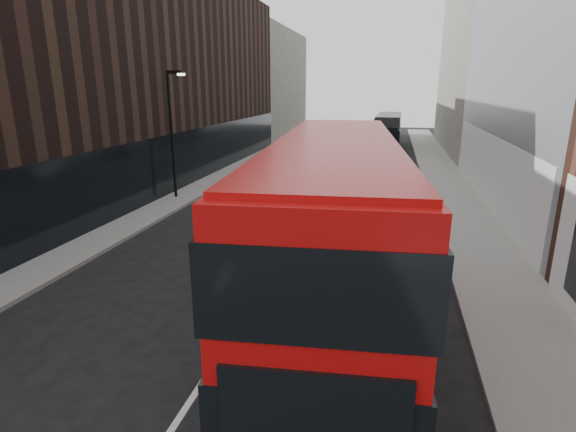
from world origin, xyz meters
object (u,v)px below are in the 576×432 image
Objects in this scene: grey_bus at (388,130)px; car_a at (387,192)px; street_lamp at (172,126)px; red_bus at (334,227)px; car_c at (379,161)px; car_b at (348,181)px.

grey_bus is 2.68× the size of car_a.
street_lamp reaches higher than red_bus.
grey_bus is (11.55, 26.50, -2.32)m from street_lamp.
car_c is (11.08, 12.92, -3.55)m from street_lamp.
grey_bus is (0.87, 38.88, -0.98)m from red_bus.
red_bus is at bearing -49.22° from street_lamp.
street_lamp is 1.73× the size of car_a.
red_bus is at bearing -90.52° from car_a.
car_b is at bearing 139.57° from car_a.
car_a is at bearing -36.96° from car_b.
car_a is (11.88, 1.63, -3.49)m from street_lamp.
red_bus is 2.97× the size of car_b.
red_bus reaches higher than car_a.
street_lamp is at bearing -127.48° from car_c.
car_c is at bearing 87.85° from car_b.
red_bus reaches higher than car_c.
red_bus is at bearing -78.06° from car_b.
grey_bus is 22.64m from car_b.
street_lamp is 0.65× the size of grey_bus.
car_b is at bearing -93.88° from grey_bus.
car_b reaches higher than car_c.
car_c is at bearing 98.41° from car_a.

